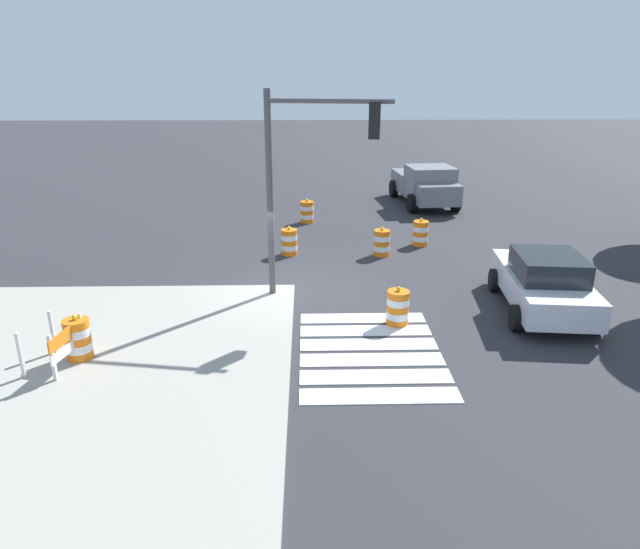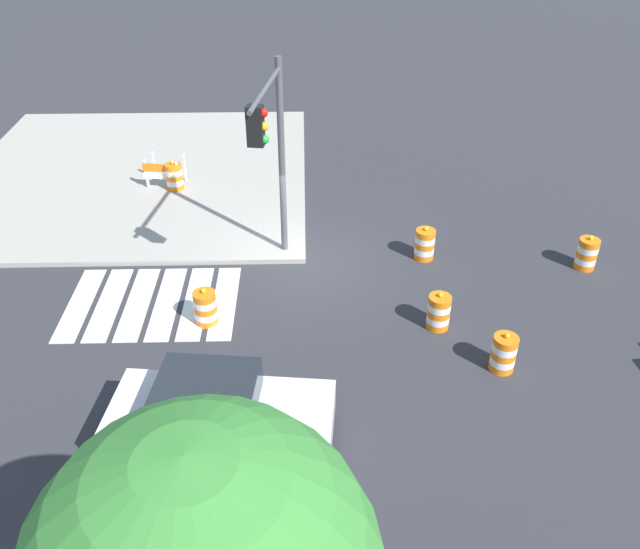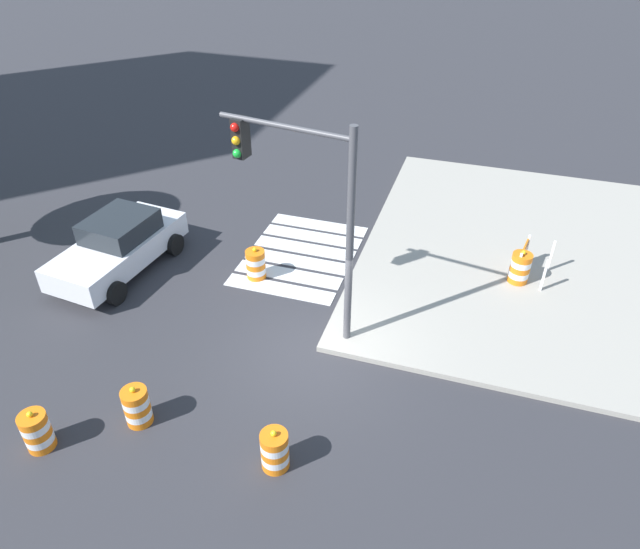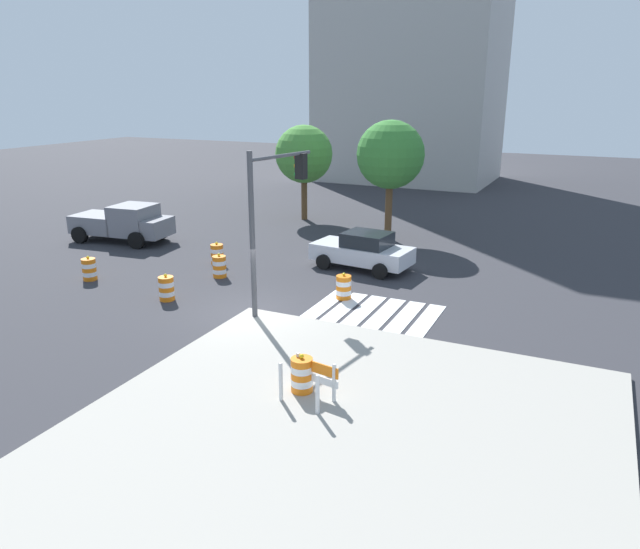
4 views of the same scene
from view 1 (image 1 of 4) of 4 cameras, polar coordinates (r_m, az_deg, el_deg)
The scene contains 12 objects.
ground_plane at distance 16.81m, azimuth -2.55°, elevation -1.51°, with size 120.00×120.00×0.00m, color #2D2D33.
crosswalk_stripes at distance 13.23m, azimuth 5.01°, elevation -7.69°, with size 4.35×3.20×0.02m.
sports_car at distance 16.16m, azimuth 21.41°, elevation -0.73°, with size 4.47×2.49×1.63m.
pickup_truck at distance 27.72m, azimuth 10.49°, elevation 8.77°, with size 5.32×2.75×1.92m.
traffic_barrel_near_corner at distance 21.27m, azimuth 9.98°, elevation 4.07°, with size 0.56×0.56×1.02m.
traffic_barrel_crosswalk_end at distance 24.16m, azimuth -1.30°, elevation 6.25°, with size 0.56×0.56×1.02m.
traffic_barrel_median_near at distance 19.89m, azimuth 6.17°, elevation 3.16°, with size 0.56×0.56×1.02m.
traffic_barrel_median_far at distance 14.51m, azimuth 7.74°, elevation -3.29°, with size 0.56×0.56×1.02m.
traffic_barrel_far_curb at distance 19.89m, azimuth -3.08°, elevation 3.25°, with size 0.56×0.56×1.02m.
traffic_barrel_on_sidewalk at distance 13.50m, azimuth -22.97°, elevation -5.90°, with size 0.56×0.56×1.02m.
construction_barricade at distance 13.20m, azimuth -24.37°, elevation -6.13°, with size 1.35×0.98×1.00m.
traffic_light_pole at distance 15.05m, azimuth -0.80°, elevation 11.42°, with size 0.73×3.26×5.50m.
Camera 1 is at (15.67, 0.38, 6.09)m, focal length 32.14 mm.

